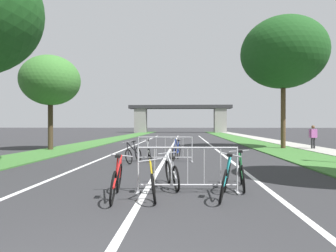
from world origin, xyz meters
The scene contains 20 objects.
grass_verge_left centered at (-6.65, 27.24, 0.03)m, with size 2.78×66.58×0.05m, color #386B2D.
grass_verge_right centered at (6.65, 27.24, 0.03)m, with size 2.78×66.58×0.05m, color #386B2D.
sidewalk_path_right centered at (9.02, 27.24, 0.04)m, with size 1.95×66.58×0.08m, color #9E9B93.
lane_stripe_center centered at (0.00, 19.26, 0.00)m, with size 0.14×38.52×0.01m, color silver.
lane_stripe_right_lane centered at (2.89, 19.26, 0.00)m, with size 0.14×38.52×0.01m, color silver.
lane_stripe_left_lane centered at (-2.89, 19.26, 0.00)m, with size 0.14×38.52×0.01m, color silver.
overpass_bridge centered at (0.00, 55.02, 3.55)m, with size 20.29×2.87×5.45m.
tree_left_cypress_far centered at (-7.27, 14.99, 4.25)m, with size 3.57×3.57×5.78m.
tree_right_maple_mid centered at (7.27, 16.88, 6.20)m, with size 5.41×5.41×8.51m.
crowd_barrier_nearest centered at (0.97, 4.52, 0.52)m, with size 2.34×0.55×1.05m.
crowd_barrier_second centered at (0.09, 10.00, 0.52)m, with size 2.34×0.55×1.05m.
bicycle_red_0 centered at (-0.52, 3.93, 0.37)m, with size 0.50×1.76×0.95m.
bicycle_green_1 centered at (2.29, 5.05, 0.37)m, with size 0.52×1.63×0.96m.
bicycle_blue_2 centered at (0.55, 10.52, 0.38)m, with size 0.44×1.73×0.99m.
bicycle_yellow_3 centered at (0.23, 4.04, 0.34)m, with size 0.46×1.62×0.90m.
bicycle_silver_4 centered at (0.59, 5.09, 0.34)m, with size 0.63×1.56×0.84m.
bicycle_black_5 centered at (-1.18, 9.58, 0.35)m, with size 0.70×1.56×0.92m.
bicycle_white_6 centered at (-0.65, 10.35, 0.36)m, with size 0.60×1.60×0.93m.
bicycle_teal_7 centered at (1.77, 4.10, 0.38)m, with size 0.67×1.68×0.97m.
pedestrian_strolling centered at (8.88, 16.26, 0.92)m, with size 0.54×0.34×1.52m.
Camera 1 is at (0.90, -2.01, 1.55)m, focal length 30.61 mm.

